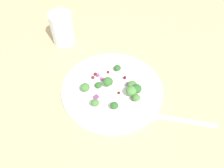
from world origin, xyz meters
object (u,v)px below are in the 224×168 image
(fork, at_px, (175,119))
(water_glass, at_px, (62,28))
(broccoli_floret_0, at_px, (94,103))
(broccoli_floret_1, at_px, (108,82))
(plate, at_px, (112,88))
(broccoli_floret_2, at_px, (99,85))

(fork, height_order, water_glass, water_glass)
(broccoli_floret_0, relative_size, broccoli_floret_1, 0.76)
(broccoli_floret_0, relative_size, fork, 0.11)
(plate, bearing_deg, fork, -106.37)
(broccoli_floret_0, bearing_deg, fork, -83.75)
(fork, bearing_deg, broccoli_floret_1, 74.72)
(broccoli_floret_1, height_order, water_glass, water_glass)
(plate, bearing_deg, broccoli_floret_2, 107.52)
(plate, xyz_separation_m, fork, (-0.05, -0.18, -0.01))
(broccoli_floret_0, distance_m, water_glass, 0.31)
(fork, bearing_deg, water_glass, 60.53)
(plate, height_order, fork, plate)
(plate, bearing_deg, broccoli_floret_1, 93.13)
(water_glass, bearing_deg, plate, -128.50)
(fork, distance_m, water_glass, 0.46)
(broccoli_floret_1, bearing_deg, broccoli_floret_2, 113.66)
(broccoli_floret_1, distance_m, water_glass, 0.27)
(water_glass, bearing_deg, broccoli_floret_2, -135.50)
(plate, xyz_separation_m, broccoli_floret_1, (-0.00, 0.01, 0.03))
(broccoli_floret_1, xyz_separation_m, water_glass, (0.17, 0.20, 0.02))
(plate, height_order, broccoli_floret_2, broccoli_floret_2)
(plate, height_order, broccoli_floret_0, broccoli_floret_0)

